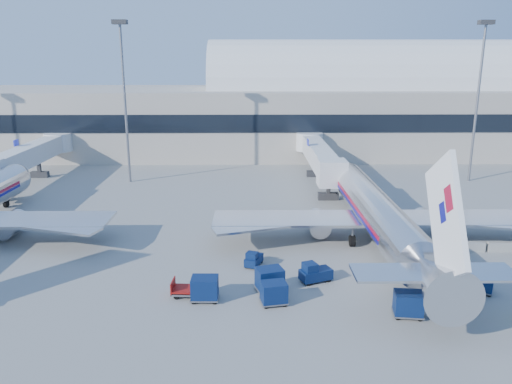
{
  "coord_description": "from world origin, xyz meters",
  "views": [
    {
      "loc": [
        -2.41,
        -41.39,
        17.41
      ],
      "look_at": [
        -1.81,
        6.0,
        4.77
      ],
      "focal_mm": 35.0,
      "sensor_mm": 36.0,
      "label": 1
    }
  ],
  "objects_px": {
    "cart_open_red": "(188,290)",
    "mast_west": "(123,79)",
    "cart_train_a": "(270,279)",
    "barrier_near": "(468,247)",
    "jetbridge_near": "(318,154)",
    "jetbridge_mid": "(31,155)",
    "airliner_main": "(378,214)",
    "mast_east": "(480,78)",
    "cart_solo_near": "(408,304)",
    "tug_left": "(253,259)",
    "tug_lead": "(315,273)",
    "cart_train_c": "(205,288)",
    "cart_train_b": "(274,293)",
    "cart_solo_far": "(480,280)",
    "tug_right": "(442,270)",
    "barrier_mid": "(504,247)"
  },
  "relations": [
    {
      "from": "tug_lead",
      "to": "cart_open_red",
      "type": "height_order",
      "value": "tug_lead"
    },
    {
      "from": "barrier_mid",
      "to": "cart_train_b",
      "type": "distance_m",
      "value": 24.2
    },
    {
      "from": "tug_lead",
      "to": "tug_left",
      "type": "bearing_deg",
      "value": 124.8
    },
    {
      "from": "barrier_mid",
      "to": "airliner_main",
      "type": "bearing_deg",
      "value": 167.5
    },
    {
      "from": "tug_lead",
      "to": "cart_train_b",
      "type": "bearing_deg",
      "value": -154.4
    },
    {
      "from": "mast_east",
      "to": "tug_lead",
      "type": "distance_m",
      "value": 45.97
    },
    {
      "from": "jetbridge_mid",
      "to": "cart_solo_far",
      "type": "bearing_deg",
      "value": -36.72
    },
    {
      "from": "mast_west",
      "to": "tug_right",
      "type": "distance_m",
      "value": 49.41
    },
    {
      "from": "cart_solo_near",
      "to": "cart_open_red",
      "type": "bearing_deg",
      "value": 175.77
    },
    {
      "from": "cart_train_c",
      "to": "cart_train_b",
      "type": "bearing_deg",
      "value": -6.1
    },
    {
      "from": "mast_east",
      "to": "jetbridge_mid",
      "type": "bearing_deg",
      "value": 179.28
    },
    {
      "from": "tug_lead",
      "to": "cart_open_red",
      "type": "distance_m",
      "value": 10.22
    },
    {
      "from": "mast_east",
      "to": "cart_train_b",
      "type": "height_order",
      "value": "mast_east"
    },
    {
      "from": "mast_west",
      "to": "cart_open_red",
      "type": "xyz_separation_m",
      "value": [
        12.86,
        -36.72,
        -14.35
      ]
    },
    {
      "from": "jetbridge_mid",
      "to": "cart_train_c",
      "type": "xyz_separation_m",
      "value": [
        28.62,
        -38.26,
        -2.95
      ]
    },
    {
      "from": "cart_train_a",
      "to": "cart_solo_far",
      "type": "height_order",
      "value": "cart_train_a"
    },
    {
      "from": "airliner_main",
      "to": "barrier_near",
      "type": "distance_m",
      "value": 8.74
    },
    {
      "from": "cart_open_red",
      "to": "mast_west",
      "type": "bearing_deg",
      "value": 113.02
    },
    {
      "from": "tug_right",
      "to": "cart_train_c",
      "type": "xyz_separation_m",
      "value": [
        -19.2,
        -3.93,
        0.34
      ]
    },
    {
      "from": "tug_left",
      "to": "cart_open_red",
      "type": "height_order",
      "value": "tug_left"
    },
    {
      "from": "jetbridge_near",
      "to": "mast_west",
      "type": "relative_size",
      "value": 1.22
    },
    {
      "from": "jetbridge_near",
      "to": "cart_solo_near",
      "type": "distance_m",
      "value": 40.96
    },
    {
      "from": "mast_west",
      "to": "cart_train_a",
      "type": "relative_size",
      "value": 9.14
    },
    {
      "from": "tug_lead",
      "to": "jetbridge_near",
      "type": "bearing_deg",
      "value": 60.16
    },
    {
      "from": "jetbridge_near",
      "to": "tug_lead",
      "type": "relative_size",
      "value": 9.68
    },
    {
      "from": "cart_train_a",
      "to": "cart_open_red",
      "type": "relative_size",
      "value": 1.02
    },
    {
      "from": "barrier_near",
      "to": "cart_train_a",
      "type": "xyz_separation_m",
      "value": [
        -18.9,
        -7.93,
        0.54
      ]
    },
    {
      "from": "tug_lead",
      "to": "cart_solo_near",
      "type": "height_order",
      "value": "cart_solo_near"
    },
    {
      "from": "mast_west",
      "to": "jetbridge_near",
      "type": "bearing_deg",
      "value": 1.68
    },
    {
      "from": "barrier_near",
      "to": "cart_train_a",
      "type": "bearing_deg",
      "value": -157.23
    },
    {
      "from": "mast_east",
      "to": "tug_lead",
      "type": "xyz_separation_m",
      "value": [
        -27.21,
        -34.3,
        -14.03
      ]
    },
    {
      "from": "mast_west",
      "to": "cart_train_b",
      "type": "bearing_deg",
      "value": -63.11
    },
    {
      "from": "tug_lead",
      "to": "jetbridge_mid",
      "type": "bearing_deg",
      "value": 114.62
    },
    {
      "from": "jetbridge_near",
      "to": "barrier_near",
      "type": "distance_m",
      "value": 30.82
    },
    {
      "from": "tug_left",
      "to": "cart_solo_near",
      "type": "xyz_separation_m",
      "value": [
        10.73,
        -8.96,
        0.32
      ]
    },
    {
      "from": "jetbridge_mid",
      "to": "cart_open_red",
      "type": "xyz_separation_m",
      "value": [
        27.26,
        -37.52,
        -3.48
      ]
    },
    {
      "from": "jetbridge_near",
      "to": "cart_train_c",
      "type": "bearing_deg",
      "value": -109.28
    },
    {
      "from": "jetbridge_mid",
      "to": "tug_left",
      "type": "distance_m",
      "value": 45.48
    },
    {
      "from": "cart_solo_near",
      "to": "cart_open_red",
      "type": "relative_size",
      "value": 0.91
    },
    {
      "from": "jetbridge_near",
      "to": "cart_open_red",
      "type": "xyz_separation_m",
      "value": [
        -14.74,
        -37.52,
        -3.48
      ]
    },
    {
      "from": "airliner_main",
      "to": "cart_solo_near",
      "type": "bearing_deg",
      "value": -95.53
    },
    {
      "from": "jetbridge_mid",
      "to": "tug_lead",
      "type": "relative_size",
      "value": 9.68
    },
    {
      "from": "barrier_near",
      "to": "cart_solo_far",
      "type": "xyz_separation_m",
      "value": [
        -2.68,
        -8.27,
        0.49
      ]
    },
    {
      "from": "barrier_mid",
      "to": "cart_open_red",
      "type": "xyz_separation_m",
      "value": [
        -28.44,
        -8.72,
        -0.0
      ]
    },
    {
      "from": "barrier_near",
      "to": "cart_open_red",
      "type": "height_order",
      "value": "barrier_near"
    },
    {
      "from": "mast_east",
      "to": "cart_train_c",
      "type": "relative_size",
      "value": 10.76
    },
    {
      "from": "cart_solo_far",
      "to": "tug_right",
      "type": "bearing_deg",
      "value": 154.37
    },
    {
      "from": "airliner_main",
      "to": "jetbridge_near",
      "type": "bearing_deg",
      "value": 95.22
    },
    {
      "from": "cart_open_red",
      "to": "cart_solo_far",
      "type": "bearing_deg",
      "value": 4.85
    },
    {
      "from": "jetbridge_mid",
      "to": "cart_train_b",
      "type": "relative_size",
      "value": 12.65
    }
  ]
}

